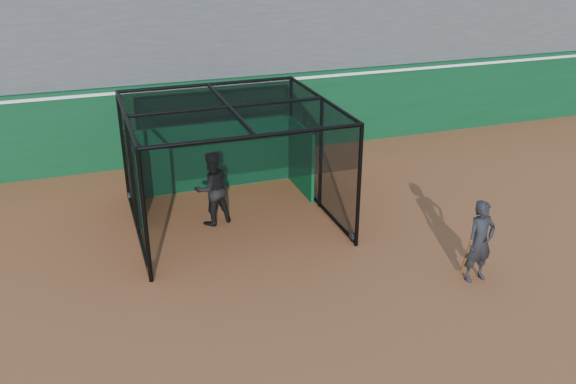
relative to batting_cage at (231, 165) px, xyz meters
name	(u,v)px	position (x,y,z in m)	size (l,w,h in m)	color
ground	(297,298)	(0.31, -3.86, -1.46)	(120.00, 120.00, 0.00)	brown
outfield_wall	(204,118)	(0.31, 4.64, -0.17)	(50.00, 0.50, 2.50)	#0A3B1D
batting_cage	(231,165)	(0.00, 0.00, 0.00)	(4.78, 4.61, 2.92)	black
batter	(212,188)	(-0.51, -0.04, -0.53)	(0.90, 0.71, 1.86)	black
on_deck_player	(480,242)	(4.08, -4.42, -0.57)	(0.68, 0.48, 1.78)	black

